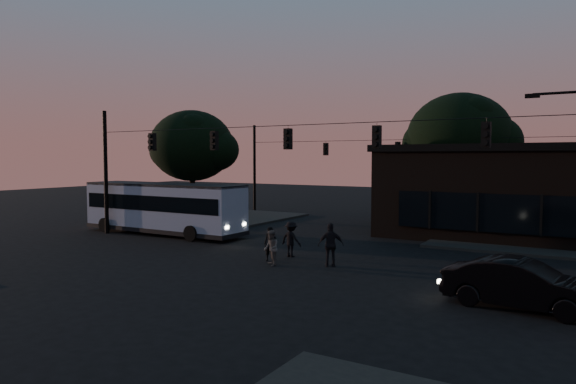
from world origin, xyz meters
The scene contains 13 objects.
ground centered at (0.00, 0.00, 0.00)m, with size 120.00×120.00×0.00m, color black.
sidewalk_far_left centered at (-14.00, 14.00, 0.07)m, with size 14.00×10.00×0.15m, color black.
building centered at (9.00, 15.97, 2.71)m, with size 15.40×10.41×5.40m.
tree_behind centered at (4.00, 22.00, 6.19)m, with size 7.60×7.60×9.43m.
tree_left centered at (-14.00, 13.00, 5.57)m, with size 6.40×6.40×8.30m.
signal_rig_near centered at (0.00, 4.00, 4.45)m, with size 26.24×0.30×7.50m.
signal_rig_far centered at (0.00, 20.00, 4.20)m, with size 26.24×0.30×7.50m.
bus centered at (-9.77, 5.56, 1.74)m, with size 11.00×2.73×3.10m.
car centered at (10.89, -0.21, 0.76)m, with size 1.62×4.64×1.53m, color black.
pedestrian_a centered at (0.26, 2.00, 0.79)m, with size 0.57×0.38×1.57m, color black.
pedestrian_b centered at (0.82, 1.22, 0.77)m, with size 0.75×0.58×1.53m, color #504B49.
pedestrian_c centered at (3.11, 2.36, 0.94)m, with size 1.10×0.46×1.88m, color black.
pedestrian_d centered at (0.55, 3.36, 0.84)m, with size 1.08×0.62×1.67m, color black.
Camera 1 is at (12.67, -17.19, 4.64)m, focal length 32.00 mm.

